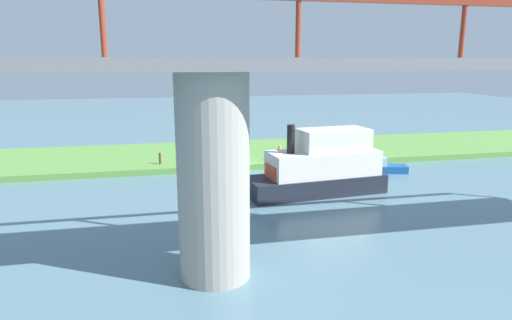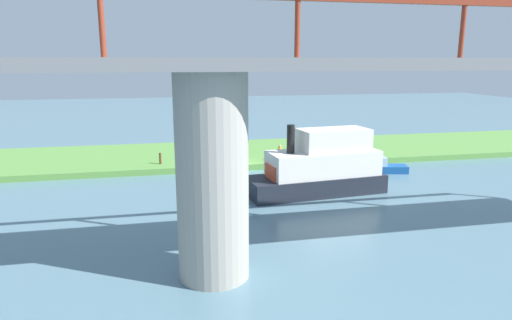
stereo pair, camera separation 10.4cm
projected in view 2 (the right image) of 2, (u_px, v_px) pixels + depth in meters
The scene contains 9 objects.
ground_plane at pixel (235, 171), 37.72m from camera, with size 160.00×160.00×0.00m, color slate.
grassy_bank at pixel (225, 154), 43.40m from camera, with size 80.00×12.00×0.50m, color #5B9342.
bridge_pylon at pixel (212, 178), 18.49m from camera, with size 2.97×2.97×8.65m, color #9E998E.
bridge_span at pixel (210, 58), 17.47m from camera, with size 58.09×4.30×3.25m.
person_on_bank at pixel (280, 153), 39.24m from camera, with size 0.50×0.50×1.39m.
mooring_post at pixel (160, 158), 38.02m from camera, with size 0.20×0.20×0.95m, color brown.
motorboat_red at pixel (320, 168), 31.18m from camera, with size 9.85×4.18×4.89m.
motorboat_white at pixel (382, 167), 37.22m from camera, with size 4.04×2.20×1.28m.
pontoon_yellow at pixel (215, 175), 34.59m from camera, with size 4.12×1.65×1.35m.
Camera 2 is at (6.00, 36.18, 9.04)m, focal length 31.66 mm.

